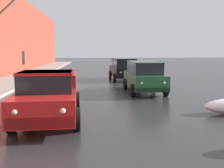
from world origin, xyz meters
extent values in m
cube|color=gray|center=(-6.71, 18.00, 0.08)|extent=(3.28, 80.00, 0.15)
cube|color=black|center=(-8.56, 30.81, 1.64)|extent=(0.08, 1.10, 1.60)
cylinder|color=#382B1E|center=(-4.75, 11.67, 4.24)|extent=(1.20, 1.35, 1.60)
cube|color=red|center=(-1.88, 7.59, 0.74)|extent=(2.16, 5.36, 0.76)
cube|color=black|center=(-1.83, 6.85, 1.44)|extent=(1.73, 1.77, 0.64)
cube|color=red|center=(-1.83, 6.85, 1.72)|extent=(1.77, 1.83, 0.08)
cube|color=red|center=(-1.06, 8.69, 1.34)|extent=(0.24, 2.53, 0.44)
cube|color=red|center=(-2.82, 8.59, 1.34)|extent=(0.24, 2.53, 0.44)
cube|color=red|center=(-2.02, 10.16, 1.34)|extent=(1.77, 0.20, 0.44)
cube|color=#B7B7BC|center=(-1.73, 5.02, 0.54)|extent=(1.77, 0.22, 0.32)
sphere|color=white|center=(-1.12, 5.02, 0.86)|extent=(0.16, 0.16, 0.16)
sphere|color=white|center=(-2.33, 4.95, 0.86)|extent=(0.16, 0.16, 0.16)
cylinder|color=black|center=(-0.84, 6.07, 0.36)|extent=(0.26, 0.73, 0.72)
cylinder|color=black|center=(-2.74, 5.96, 0.36)|extent=(0.26, 0.73, 0.72)
cylinder|color=black|center=(-1.02, 9.22, 0.36)|extent=(0.26, 0.73, 0.72)
cylinder|color=black|center=(-2.92, 9.11, 0.36)|extent=(0.26, 0.73, 0.72)
cube|color=#1E5633|center=(2.64, 13.56, 0.74)|extent=(1.85, 4.56, 0.80)
cube|color=black|center=(2.64, 13.60, 1.48)|extent=(1.58, 3.20, 0.68)
cube|color=#1E5633|center=(2.64, 13.60, 1.79)|extent=(1.61, 3.26, 0.06)
cube|color=black|center=(2.68, 11.34, 0.46)|extent=(1.74, 0.15, 0.22)
cube|color=black|center=(2.60, 15.77, 0.46)|extent=(1.74, 0.15, 0.22)
cylinder|color=black|center=(3.57, 12.17, 0.34)|extent=(0.19, 0.68, 0.68)
cylinder|color=black|center=(1.76, 12.13, 0.34)|extent=(0.19, 0.68, 0.68)
cylinder|color=black|center=(3.52, 14.98, 0.34)|extent=(0.19, 0.68, 0.68)
cylinder|color=black|center=(1.71, 14.94, 0.34)|extent=(0.19, 0.68, 0.68)
sphere|color=silver|center=(3.25, 11.32, 0.82)|extent=(0.14, 0.14, 0.14)
sphere|color=silver|center=(2.10, 11.30, 0.82)|extent=(0.14, 0.14, 0.14)
cube|color=black|center=(2.24, 20.59, 0.74)|extent=(2.12, 4.75, 0.80)
cube|color=black|center=(2.23, 20.63, 1.48)|extent=(1.78, 3.34, 0.68)
cube|color=black|center=(2.23, 20.63, 1.79)|extent=(1.82, 3.41, 0.06)
cube|color=black|center=(2.36, 18.31, 0.46)|extent=(1.83, 0.22, 0.22)
cube|color=black|center=(2.11, 22.86, 0.46)|extent=(1.83, 0.22, 0.22)
cylinder|color=black|center=(3.26, 19.20, 0.34)|extent=(0.22, 0.69, 0.68)
cylinder|color=black|center=(1.36, 19.09, 0.34)|extent=(0.22, 0.69, 0.68)
cylinder|color=black|center=(3.11, 22.08, 0.34)|extent=(0.22, 0.69, 0.68)
cylinder|color=black|center=(1.21, 21.98, 0.34)|extent=(0.22, 0.69, 0.68)
sphere|color=silver|center=(2.97, 18.32, 0.82)|extent=(0.14, 0.14, 0.14)
sphere|color=silver|center=(1.76, 18.25, 0.82)|extent=(0.14, 0.14, 0.14)
camera|label=1|loc=(-0.33, -1.98, 2.40)|focal=43.37mm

